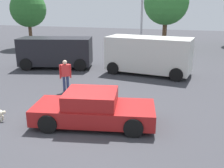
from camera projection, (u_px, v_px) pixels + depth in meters
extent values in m
plane|color=#38383D|center=(83.00, 124.00, 9.10)|extent=(80.00, 80.00, 0.00)
cube|color=maroon|center=(94.00, 112.00, 9.01)|extent=(4.47, 2.59, 0.55)
cube|color=maroon|center=(91.00, 98.00, 8.86)|extent=(2.06, 1.92, 0.50)
cube|color=slate|center=(115.00, 99.00, 8.78)|extent=(0.37, 1.44, 0.42)
cube|color=slate|center=(68.00, 97.00, 8.94)|extent=(0.37, 1.44, 0.42)
cylinder|color=black|center=(134.00, 108.00, 9.67)|extent=(0.67, 0.35, 0.64)
cylinder|color=black|center=(133.00, 127.00, 8.13)|extent=(0.67, 0.35, 0.64)
cylinder|color=black|center=(62.00, 105.00, 9.95)|extent=(0.67, 0.35, 0.64)
cylinder|color=black|center=(48.00, 124.00, 8.41)|extent=(0.67, 0.35, 0.64)
cylinder|color=beige|center=(1.00, 119.00, 9.27)|extent=(0.06, 0.06, 0.17)
cylinder|color=beige|center=(3.00, 118.00, 9.42)|extent=(0.06, 0.06, 0.17)
sphere|color=beige|center=(4.00, 112.00, 9.27)|extent=(0.13, 0.13, 0.13)
cube|color=silver|center=(148.00, 54.00, 15.53)|extent=(5.21, 2.50, 2.02)
cube|color=slate|center=(111.00, 44.00, 16.37)|extent=(0.22, 1.70, 0.81)
cylinder|color=black|center=(113.00, 68.00, 15.70)|extent=(0.78, 0.32, 0.76)
cylinder|color=black|center=(125.00, 62.00, 17.36)|extent=(0.78, 0.32, 0.76)
cylinder|color=black|center=(176.00, 75.00, 14.20)|extent=(0.78, 0.32, 0.76)
cylinder|color=black|center=(182.00, 67.00, 15.86)|extent=(0.78, 0.32, 0.76)
cube|color=black|center=(56.00, 51.00, 17.19)|extent=(5.08, 3.21, 1.77)
cube|color=slate|center=(21.00, 45.00, 17.16)|extent=(0.52, 1.63, 0.71)
cylinder|color=black|center=(26.00, 64.00, 16.57)|extent=(0.84, 0.46, 0.80)
cylinder|color=black|center=(36.00, 59.00, 18.37)|extent=(0.84, 0.46, 0.80)
cylinder|color=black|center=(80.00, 65.00, 16.43)|extent=(0.84, 0.46, 0.80)
cylinder|color=black|center=(84.00, 59.00, 18.23)|extent=(0.84, 0.46, 0.80)
cylinder|color=navy|center=(68.00, 84.00, 12.45)|extent=(0.13, 0.13, 0.80)
cylinder|color=navy|center=(64.00, 84.00, 12.40)|extent=(0.13, 0.13, 0.80)
cube|color=red|center=(65.00, 70.00, 12.23)|extent=(0.46, 0.43, 0.56)
cylinder|color=red|center=(70.00, 71.00, 12.31)|extent=(0.09, 0.09, 0.66)
cylinder|color=red|center=(60.00, 72.00, 12.17)|extent=(0.09, 0.09, 0.66)
sphere|color=beige|center=(65.00, 62.00, 12.11)|extent=(0.22, 0.22, 0.22)
cylinder|color=gray|center=(141.00, 26.00, 18.64)|extent=(0.14, 0.14, 5.25)
cylinder|color=brown|center=(31.00, 35.00, 25.62)|extent=(0.33, 0.33, 2.45)
sphere|color=#2D6B2D|center=(28.00, 9.00, 24.88)|extent=(3.44, 3.44, 3.44)
cylinder|color=brown|center=(164.00, 34.00, 25.33)|extent=(0.43, 0.43, 2.77)
sphere|color=#387F38|center=(166.00, 2.00, 24.46)|extent=(4.27, 4.27, 4.27)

